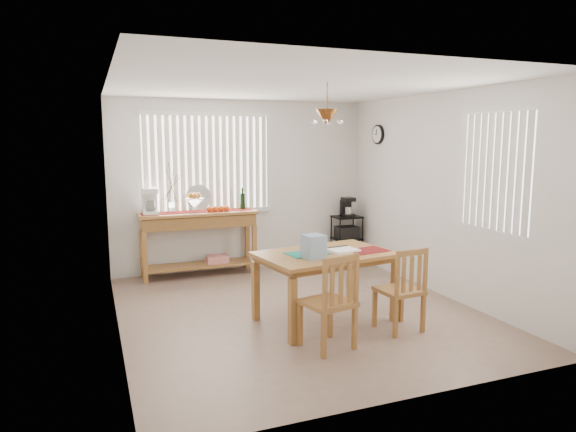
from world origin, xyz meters
name	(u,v)px	position (x,y,z in m)	size (l,w,h in m)	color
ground	(297,311)	(0.00, 0.00, -0.01)	(4.00, 4.50, 0.01)	#917362
room_shell	(297,167)	(0.00, 0.02, 1.69)	(4.20, 4.70, 2.70)	silver
sideboard	(199,228)	(-0.74, 1.99, 0.72)	(1.70, 0.48, 0.96)	#A36F37
sideboard_items	(180,203)	(-1.01, 2.01, 1.10)	(1.62, 0.41, 0.73)	maroon
wire_cart	(347,234)	(1.70, 2.00, 0.46)	(0.45, 0.36, 0.76)	black
cart_items	(347,207)	(1.70, 2.01, 0.90)	(0.18, 0.21, 0.31)	black
dining_table	(325,260)	(0.17, -0.41, 0.68)	(1.57, 1.15, 0.77)	#A36F37
table_items	(321,248)	(0.05, -0.56, 0.87)	(1.17, 0.52, 0.25)	#167E6D
chair_left	(330,303)	(-0.13, -1.15, 0.46)	(0.52, 0.52, 0.95)	#A36F37
chair_right	(402,290)	(0.78, -0.99, 0.44)	(0.45, 0.45, 0.90)	#A36F37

